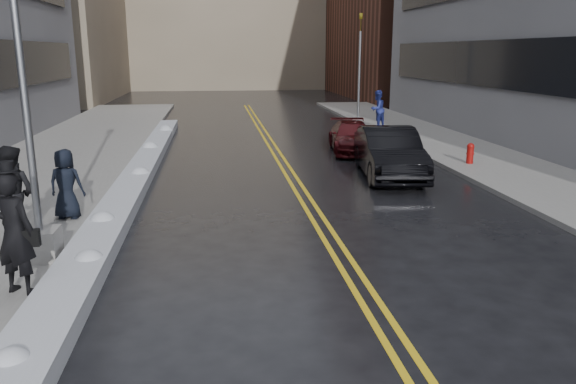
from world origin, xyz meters
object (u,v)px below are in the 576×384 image
object	(u,v)px
pedestrian_c	(66,184)
car_black	(389,153)
lamppost	(29,136)
fire_hydrant	(470,152)
pedestrian_fedora	(15,233)
car_maroon	(352,137)
pedestrian_b	(12,194)
pedestrian_east	(377,109)
traffic_signal	(360,62)

from	to	relation	value
pedestrian_c	car_black	xyz separation A→B (m)	(9.13, 4.03, -0.18)
lamppost	car_black	bearing A→B (deg)	37.33
fire_hydrant	pedestrian_fedora	xyz separation A→B (m)	(-12.20, -9.53, 0.62)
car_black	car_maroon	bearing A→B (deg)	97.02
pedestrian_b	car_black	distance (m)	11.28
pedestrian_east	car_black	world-z (taller)	pedestrian_east
pedestrian_fedora	pedestrian_c	size ratio (longest dim) A/B	1.22
pedestrian_fedora	pedestrian_b	size ratio (longest dim) A/B	1.01
traffic_signal	car_maroon	distance (m)	11.07
pedestrian_c	lamppost	bearing A→B (deg)	104.34
traffic_signal	car_black	distance (m)	15.65
fire_hydrant	pedestrian_c	world-z (taller)	pedestrian_c
lamppost	pedestrian_b	distance (m)	2.08
pedestrian_fedora	pedestrian_east	xyz separation A→B (m)	(11.64, 19.36, -0.05)
lamppost	car_black	size ratio (longest dim) A/B	1.55
traffic_signal	car_black	world-z (taller)	traffic_signal
pedestrian_fedora	car_maroon	bearing A→B (deg)	-99.64
pedestrian_east	fire_hydrant	bearing A→B (deg)	56.58
fire_hydrant	pedestrian_fedora	distance (m)	15.49
lamppost	pedestrian_fedora	xyz separation A→B (m)	(0.10, -1.53, -1.36)
lamppost	car_maroon	bearing A→B (deg)	52.68
traffic_signal	pedestrian_b	distance (m)	24.38
fire_hydrant	pedestrian_fedora	bearing A→B (deg)	-142.01
traffic_signal	pedestrian_fedora	world-z (taller)	traffic_signal
traffic_signal	pedestrian_c	distance (m)	22.75
traffic_signal	car_maroon	xyz separation A→B (m)	(-2.89, -10.31, -2.79)
pedestrian_east	car_black	bearing A→B (deg)	39.11
lamppost	pedestrian_east	xyz separation A→B (m)	(11.74, 17.83, -1.42)
fire_hydrant	pedestrian_b	size ratio (longest dim) A/B	0.36
traffic_signal	pedestrian_c	size ratio (longest dim) A/B	3.60
car_maroon	pedestrian_b	bearing A→B (deg)	-126.42
lamppost	fire_hydrant	size ratio (longest dim) A/B	10.45
pedestrian_fedora	pedestrian_b	bearing A→B (deg)	-47.04
pedestrian_c	car_black	size ratio (longest dim) A/B	0.34
car_black	car_maroon	size ratio (longest dim) A/B	1.16
pedestrian_c	pedestrian_east	xyz separation A→B (m)	(11.91, 15.02, 0.13)
fire_hydrant	traffic_signal	bearing A→B (deg)	92.05
pedestrian_fedora	pedestrian_c	distance (m)	4.34
pedestrian_fedora	pedestrian_b	xyz separation A→B (m)	(-0.97, 2.82, -0.01)
pedestrian_b	pedestrian_east	distance (m)	20.79
fire_hydrant	pedestrian_b	xyz separation A→B (m)	(-13.17, -6.71, 0.61)
fire_hydrant	pedestrian_b	bearing A→B (deg)	-153.00
lamppost	car_black	xyz separation A→B (m)	(8.96, 6.83, -1.73)
fire_hydrant	pedestrian_fedora	size ratio (longest dim) A/B	0.36
lamppost	pedestrian_b	world-z (taller)	lamppost
fire_hydrant	car_black	world-z (taller)	car_black
traffic_signal	pedestrian_fedora	xyz separation A→B (m)	(-11.70, -23.53, -2.23)
traffic_signal	pedestrian_fedora	distance (m)	26.37
traffic_signal	pedestrian_fedora	size ratio (longest dim) A/B	2.94
pedestrian_fedora	pedestrian_east	size ratio (longest dim) A/B	1.06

